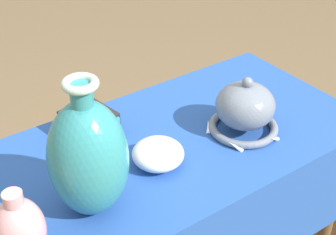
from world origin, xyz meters
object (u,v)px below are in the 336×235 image
(bowl_shallow_porcelain, at_px, (158,154))
(jar_round_rose, at_px, (20,229))
(vase_dome_bell, at_px, (245,110))
(vase_tall_bulbous, at_px, (88,157))
(mosaic_tile_box, at_px, (90,124))

(bowl_shallow_porcelain, distance_m, jar_round_rose, 0.41)
(bowl_shallow_porcelain, bearing_deg, jar_round_rose, -167.05)
(vase_dome_bell, xyz_separation_m, bowl_shallow_porcelain, (-0.28, 0.01, -0.03))
(vase_tall_bulbous, relative_size, vase_dome_bell, 1.60)
(bowl_shallow_porcelain, bearing_deg, vase_dome_bell, -2.60)
(vase_tall_bulbous, height_order, jar_round_rose, vase_tall_bulbous)
(vase_dome_bell, distance_m, jar_round_rose, 0.68)
(vase_tall_bulbous, xyz_separation_m, bowl_shallow_porcelain, (0.21, 0.04, -0.11))
(vase_dome_bell, bearing_deg, bowl_shallow_porcelain, 177.40)
(vase_tall_bulbous, relative_size, jar_round_rose, 1.95)
(vase_tall_bulbous, xyz_separation_m, mosaic_tile_box, (0.13, 0.26, -0.11))
(vase_dome_bell, bearing_deg, mosaic_tile_box, 148.01)
(vase_dome_bell, xyz_separation_m, jar_round_rose, (-0.67, -0.08, 0.01))
(vase_tall_bulbous, distance_m, mosaic_tile_box, 0.31)
(mosaic_tile_box, distance_m, jar_round_rose, 0.44)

